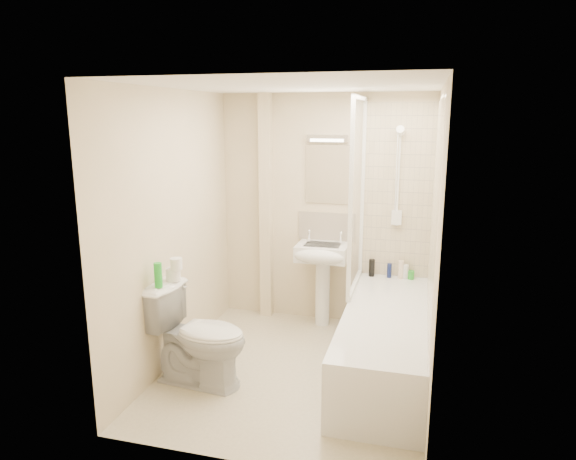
# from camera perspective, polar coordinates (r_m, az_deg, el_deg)

# --- Properties ---
(floor) EXTENTS (2.50, 2.50, 0.00)m
(floor) POSITION_cam_1_polar(r_m,az_deg,el_deg) (4.63, 0.76, -15.40)
(floor) COLOR beige
(floor) RESTS_ON ground
(wall_back) EXTENTS (2.20, 0.02, 2.40)m
(wall_back) POSITION_cam_1_polar(r_m,az_deg,el_deg) (5.40, 4.04, 2.19)
(wall_back) COLOR beige
(wall_back) RESTS_ON ground
(wall_left) EXTENTS (0.02, 2.50, 2.40)m
(wall_left) POSITION_cam_1_polar(r_m,az_deg,el_deg) (4.59, -12.64, 0.02)
(wall_left) COLOR beige
(wall_left) RESTS_ON ground
(wall_right) EXTENTS (0.02, 2.50, 2.40)m
(wall_right) POSITION_cam_1_polar(r_m,az_deg,el_deg) (4.09, 15.94, -1.72)
(wall_right) COLOR beige
(wall_right) RESTS_ON ground
(ceiling) EXTENTS (2.20, 2.50, 0.02)m
(ceiling) POSITION_cam_1_polar(r_m,az_deg,el_deg) (4.09, 0.86, 15.74)
(ceiling) COLOR white
(ceiling) RESTS_ON wall_back
(tile_back) EXTENTS (0.70, 0.01, 1.75)m
(tile_back) POSITION_cam_1_polar(r_m,az_deg,el_deg) (5.26, 12.11, 4.14)
(tile_back) COLOR beige
(tile_back) RESTS_ON wall_back
(tile_right) EXTENTS (0.01, 2.10, 1.75)m
(tile_right) POSITION_cam_1_polar(r_m,az_deg,el_deg) (4.23, 15.93, 1.89)
(tile_right) COLOR beige
(tile_right) RESTS_ON wall_right
(pipe_boxing) EXTENTS (0.12, 0.12, 2.40)m
(pipe_boxing) POSITION_cam_1_polar(r_m,az_deg,el_deg) (5.49, -2.45, 2.38)
(pipe_boxing) COLOR beige
(pipe_boxing) RESTS_ON ground
(splashback) EXTENTS (0.60, 0.02, 0.30)m
(splashback) POSITION_cam_1_polar(r_m,az_deg,el_deg) (5.42, 4.29, 0.39)
(splashback) COLOR beige
(splashback) RESTS_ON wall_back
(mirror) EXTENTS (0.46, 0.01, 0.60)m
(mirror) POSITION_cam_1_polar(r_m,az_deg,el_deg) (5.33, 4.39, 6.17)
(mirror) COLOR white
(mirror) RESTS_ON wall_back
(strip_light) EXTENTS (0.42, 0.07, 0.07)m
(strip_light) POSITION_cam_1_polar(r_m,az_deg,el_deg) (5.27, 4.41, 10.14)
(strip_light) COLOR silver
(strip_light) RESTS_ON wall_back
(bathtub) EXTENTS (0.70, 2.10, 0.55)m
(bathtub) POSITION_cam_1_polar(r_m,az_deg,el_deg) (4.58, 10.74, -11.95)
(bathtub) COLOR white
(bathtub) RESTS_ON ground
(shower_screen) EXTENTS (0.04, 0.92, 1.80)m
(shower_screen) POSITION_cam_1_polar(r_m,az_deg,el_deg) (4.86, 7.72, 3.91)
(shower_screen) COLOR white
(shower_screen) RESTS_ON bathtub
(shower_fixture) EXTENTS (0.10, 0.16, 0.99)m
(shower_fixture) POSITION_cam_1_polar(r_m,az_deg,el_deg) (5.20, 12.13, 5.39)
(shower_fixture) COLOR white
(shower_fixture) RESTS_ON wall_back
(pedestal_sink) EXTENTS (0.52, 0.48, 1.01)m
(pedestal_sink) POSITION_cam_1_polar(r_m,az_deg,el_deg) (5.28, 3.78, -3.55)
(pedestal_sink) COLOR white
(pedestal_sink) RESTS_ON ground
(bottle_black_a) EXTENTS (0.06, 0.06, 0.18)m
(bottle_black_a) POSITION_cam_1_polar(r_m,az_deg,el_deg) (5.37, 9.29, -4.17)
(bottle_black_a) COLOR black
(bottle_black_a) RESTS_ON bathtub
(bottle_blue) EXTENTS (0.05, 0.05, 0.15)m
(bottle_blue) POSITION_cam_1_polar(r_m,az_deg,el_deg) (5.36, 11.19, -4.44)
(bottle_blue) COLOR #121C50
(bottle_blue) RESTS_ON bathtub
(bottle_cream) EXTENTS (0.06, 0.06, 0.18)m
(bottle_cream) POSITION_cam_1_polar(r_m,az_deg,el_deg) (5.35, 12.44, -4.33)
(bottle_cream) COLOR beige
(bottle_cream) RESTS_ON bathtub
(bottle_white_b) EXTENTS (0.06, 0.06, 0.15)m
(bottle_white_b) POSITION_cam_1_polar(r_m,az_deg,el_deg) (5.36, 12.94, -4.55)
(bottle_white_b) COLOR silver
(bottle_white_b) RESTS_ON bathtub
(bottle_green) EXTENTS (0.07, 0.07, 0.09)m
(bottle_green) POSITION_cam_1_polar(r_m,az_deg,el_deg) (5.37, 13.50, -4.88)
(bottle_green) COLOR green
(bottle_green) RESTS_ON bathtub
(toilet) EXTENTS (0.63, 0.91, 0.84)m
(toilet) POSITION_cam_1_polar(r_m,az_deg,el_deg) (4.35, -9.91, -11.44)
(toilet) COLOR white
(toilet) RESTS_ON ground
(toilet_roll_lower) EXTENTS (0.12, 0.12, 0.10)m
(toilet_roll_lower) POSITION_cam_1_polar(r_m,az_deg,el_deg) (4.37, -12.64, -4.84)
(toilet_roll_lower) COLOR white
(toilet_roll_lower) RESTS_ON toilet
(toilet_roll_upper) EXTENTS (0.10, 0.10, 0.09)m
(toilet_roll_upper) POSITION_cam_1_polar(r_m,az_deg,el_deg) (4.32, -12.32, -3.67)
(toilet_roll_upper) COLOR white
(toilet_roll_upper) RESTS_ON toilet_roll_lower
(green_bottle) EXTENTS (0.06, 0.06, 0.20)m
(green_bottle) POSITION_cam_1_polar(r_m,az_deg,el_deg) (4.21, -14.23, -4.89)
(green_bottle) COLOR green
(green_bottle) RESTS_ON toilet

